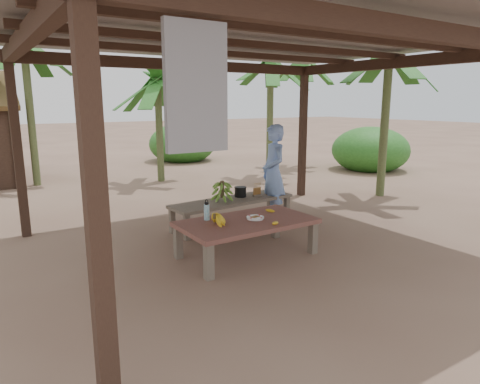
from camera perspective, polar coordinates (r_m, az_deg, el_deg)
ground at (r=6.33m, az=2.27°, el=-7.06°), size 80.00×80.00×0.00m
pavilion at (r=6.00m, az=2.48°, el=18.81°), size 6.60×5.60×2.95m
work_table at (r=5.77m, az=0.90°, el=-4.41°), size 1.81×1.02×0.50m
bench at (r=7.20m, az=-0.97°, el=-1.42°), size 2.24×0.78×0.45m
ripe_banana_bunch at (r=5.52m, az=-3.43°, el=-3.60°), size 0.30×0.27×0.17m
plate at (r=5.81m, az=2.04°, el=-3.46°), size 0.24×0.24×0.04m
loose_banana_front at (r=5.56m, az=4.72°, el=-4.16°), size 0.16×0.10×0.04m
loose_banana_side at (r=6.18m, az=4.05°, el=-2.49°), size 0.13×0.12×0.04m
water_flask at (r=5.75m, az=-4.46°, el=-2.60°), size 0.07×0.07×0.28m
green_banana_stalk at (r=7.03m, az=-2.40°, el=0.19°), size 0.34×0.34×0.36m
cooking_pot at (r=7.36m, az=0.05°, el=-0.00°), size 0.20×0.20×0.17m
skewer_rack at (r=7.41m, az=2.29°, el=0.35°), size 0.19×0.09×0.24m
woman at (r=7.51m, az=4.47°, el=2.58°), size 0.54×0.69×1.68m
banana_plant_ne at (r=12.00m, az=4.10°, el=15.95°), size 1.80×1.80×3.40m
banana_plant_n at (r=11.34m, az=-10.90°, el=13.30°), size 1.80×1.80×2.85m
banana_plant_nw at (r=11.80m, az=-26.84°, el=16.41°), size 1.80×1.80×3.74m
banana_plant_e at (r=9.91m, az=19.25°, el=16.12°), size 1.80×1.80×3.39m
banana_plant_far at (r=14.18m, az=8.44°, el=16.20°), size 1.80×1.80×3.65m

